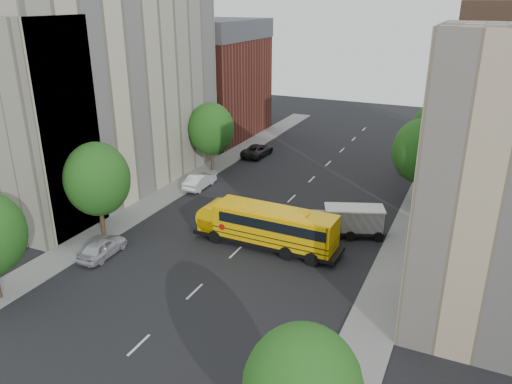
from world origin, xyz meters
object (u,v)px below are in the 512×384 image
Objects in this scene: street_tree_4 at (421,151)px; school_bus at (265,225)px; street_tree_2 at (211,129)px; parked_car_2 at (258,150)px; street_tree_5 at (435,126)px; parked_car_0 at (102,247)px; safari_truck at (348,221)px; parked_car_5 at (408,163)px; street_tree_1 at (97,179)px; parked_car_1 at (200,181)px.

street_tree_4 is 0.68× the size of school_bus.
parked_car_2 is at bearing 73.33° from street_tree_2.
parked_car_2 is (-10.46, 21.46, -1.14)m from school_bus.
parked_car_0 is at bearing -121.23° from street_tree_5.
parked_car_0 is (-15.80, -11.08, -0.59)m from safari_truck.
safari_truck is at bearing -28.02° from street_tree_2.
parked_car_5 is (17.60, 2.44, -0.01)m from parked_car_2.
safari_truck is (18.00, 8.42, -3.62)m from street_tree_1.
street_tree_5 is 27.07m from parked_car_1.
street_tree_5 reaches higher than school_bus.
street_tree_5 is at bearing -123.96° from parked_car_0.
street_tree_4 is 11.03m from safari_truck.
parked_car_2 is at bearing -95.22° from parked_car_1.
street_tree_5 reaches higher than parked_car_5.
street_tree_2 is 1.78× the size of parked_car_0.
street_tree_1 is 34.38m from parked_car_5.
safari_truck is at bearing -147.67° from parked_car_0.
street_tree_4 is at bearing -90.00° from street_tree_5.
parked_car_5 is at bearing -134.85° from street_tree_5.
parked_car_5 is at bearing 75.01° from school_bus.
parked_car_0 is at bearing 91.40° from parked_car_1.
school_bus is at bearing 17.06° from street_tree_1.
school_bus is at bearing -123.50° from street_tree_4.
parked_car_5 is at bearing 26.31° from street_tree_2.
parked_car_1 is (-20.60, -17.11, -3.95)m from street_tree_5.
street_tree_5 reaches higher than parked_car_0.
parked_car_1 is at bearing -89.79° from parked_car_0.
street_tree_4 reaches higher than school_bus.
parked_car_1 is at bearing 88.62° from parked_car_2.
parked_car_0 is at bearing -50.41° from street_tree_1.
safari_truck is 1.43× the size of parked_car_5.
safari_truck is at bearing 25.08° from street_tree_1.
parked_car_0 reaches higher than parked_car_2.
safari_truck is 19.31m from parked_car_0.
street_tree_1 is at bearing -175.91° from safari_truck.
street_tree_5 is 0.63× the size of school_bus.
parked_car_0 is (2.20, -2.66, -4.22)m from street_tree_1.
parked_car_0 is at bearing -165.93° from safari_truck.
parked_car_2 is (-19.80, -4.66, -3.98)m from street_tree_5.
safari_truck is 1.36× the size of parked_car_1.
parked_car_2 is (0.00, 28.01, -0.01)m from parked_car_0.
street_tree_5 is (-0.00, 12.00, -0.37)m from street_tree_4.
street_tree_4 reaches higher than street_tree_1.
street_tree_1 reaches higher than safari_truck.
parked_car_0 is at bearing -83.92° from street_tree_2.
street_tree_4 is at bearing 161.94° from parked_car_2.
street_tree_5 is 1.74× the size of parked_car_0.
parked_car_5 is (-2.20, 9.79, -4.36)m from street_tree_4.
parked_car_0 is 35.17m from parked_car_5.
parked_car_1 reaches higher than parked_car_5.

